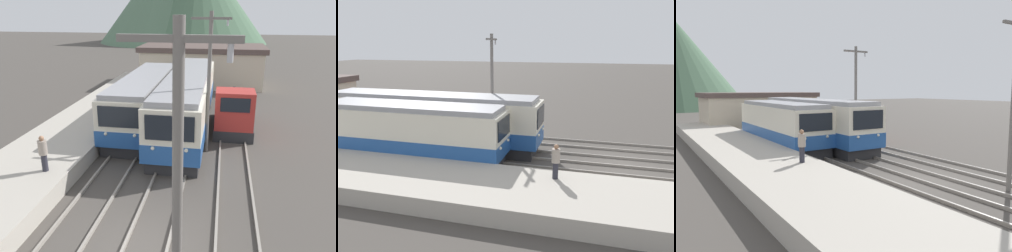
# 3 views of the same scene
# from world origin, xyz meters

# --- Properties ---
(ground_plane) EXTENTS (200.00, 200.00, 0.00)m
(ground_plane) POSITION_xyz_m (0.00, 0.00, 0.00)
(ground_plane) COLOR #47423D
(platform_left) EXTENTS (4.50, 54.00, 0.83)m
(platform_left) POSITION_xyz_m (-6.25, 0.00, 0.42)
(platform_left) COLOR #ADA599
(platform_left) RESTS_ON ground
(track_left) EXTENTS (1.54, 60.00, 0.14)m
(track_left) POSITION_xyz_m (-2.60, 0.00, 0.07)
(track_left) COLOR gray
(track_left) RESTS_ON ground
(track_center) EXTENTS (1.54, 60.00, 0.14)m
(track_center) POSITION_xyz_m (0.20, 0.00, 0.07)
(track_center) COLOR gray
(track_center) RESTS_ON ground
(track_right) EXTENTS (1.54, 60.00, 0.14)m
(track_right) POSITION_xyz_m (3.20, 0.00, 0.07)
(track_right) COLOR gray
(track_right) RESTS_ON ground
(commuter_train_left) EXTENTS (2.84, 11.45, 3.44)m
(commuter_train_left) POSITION_xyz_m (-2.60, 12.09, 1.61)
(commuter_train_left) COLOR #28282B
(commuter_train_left) RESTS_ON ground
(commuter_train_center) EXTENTS (2.84, 14.87, 3.62)m
(commuter_train_center) POSITION_xyz_m (0.20, 12.26, 1.68)
(commuter_train_center) COLOR #28282B
(commuter_train_center) RESTS_ON ground
(shunting_locomotive) EXTENTS (2.40, 5.56, 3.00)m
(shunting_locomotive) POSITION_xyz_m (3.20, 12.29, 1.21)
(shunting_locomotive) COLOR #28282B
(shunting_locomotive) RESTS_ON ground
(catenary_mast_mid) EXTENTS (2.00, 0.20, 7.45)m
(catenary_mast_mid) POSITION_xyz_m (1.71, 8.45, 4.05)
(catenary_mast_mid) COLOR slate
(catenary_mast_mid) RESTS_ON ground
(person_on_platform) EXTENTS (0.38, 0.38, 1.64)m
(person_on_platform) POSITION_xyz_m (-5.04, 3.29, 1.72)
(person_on_platform) COLOR #282833
(person_on_platform) RESTS_ON platform_left
(station_building) EXTENTS (12.60, 6.30, 4.01)m
(station_building) POSITION_xyz_m (0.21, 26.00, 2.03)
(station_building) COLOR beige
(station_building) RESTS_ON ground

